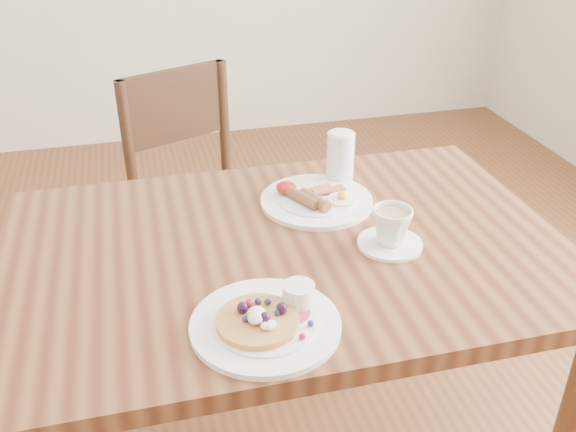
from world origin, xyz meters
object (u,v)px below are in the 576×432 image
(dining_table, at_px, (288,282))
(water_glass, at_px, (340,158))
(teacup_saucer, at_px, (391,229))
(pancake_plate, at_px, (267,320))
(breakfast_plate, at_px, (315,199))
(chair_far, at_px, (200,193))

(dining_table, height_order, water_glass, water_glass)
(dining_table, height_order, teacup_saucer, teacup_saucer)
(pancake_plate, distance_m, breakfast_plate, 0.47)
(dining_table, distance_m, water_glass, 0.37)
(breakfast_plate, bearing_deg, dining_table, -123.59)
(chair_far, xyz_separation_m, teacup_saucer, (0.32, -0.84, 0.30))
(teacup_saucer, bearing_deg, chair_far, 110.62)
(pancake_plate, relative_size, teacup_saucer, 1.93)
(teacup_saucer, height_order, water_glass, water_glass)
(teacup_saucer, bearing_deg, breakfast_plate, 114.94)
(dining_table, relative_size, breakfast_plate, 4.44)
(breakfast_plate, xyz_separation_m, water_glass, (0.09, 0.10, 0.05))
(chair_far, relative_size, breakfast_plate, 3.26)
(dining_table, relative_size, teacup_saucer, 8.57)
(dining_table, xyz_separation_m, pancake_plate, (-0.10, -0.26, 0.11))
(dining_table, bearing_deg, teacup_saucer, -15.45)
(teacup_saucer, bearing_deg, water_glass, 91.59)
(teacup_saucer, bearing_deg, dining_table, 164.55)
(dining_table, bearing_deg, breakfast_plate, 56.41)
(dining_table, bearing_deg, chair_far, 97.63)
(pancake_plate, bearing_deg, chair_far, 90.07)
(breakfast_plate, relative_size, water_glass, 2.04)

